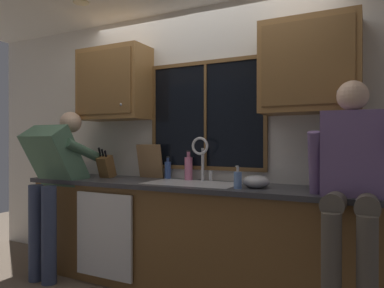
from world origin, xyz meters
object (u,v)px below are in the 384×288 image
Objects in this scene: person_standing at (54,175)px; soap_dispenser at (238,180)px; cutting_board at (150,161)px; person_sitting_on_counter at (352,169)px; mixing_bowl at (256,182)px; knife_block at (106,167)px; bottle_tall_clear at (189,168)px; bottle_green_glass at (168,170)px.

person_standing reaches higher than soap_dispenser.
person_standing is 0.91m from cutting_board.
person_sitting_on_counter is 6.13× the size of mixing_bowl.
knife_block is 0.85m from bottle_tall_clear.
bottle_tall_clear is (0.23, -0.02, 0.03)m from bottle_green_glass.
knife_block reaches higher than bottle_green_glass.
bottle_green_glass is at bearing 155.25° from soap_dispenser.
mixing_bowl is 0.16m from soap_dispenser.
person_standing is 7.67× the size of mixing_bowl.
cutting_board is 1.64× the size of mixing_bowl.
person_sitting_on_counter is 1.72m from bottle_green_glass.
cutting_board is (0.40, 0.18, 0.06)m from knife_block.
person_sitting_on_counter is at bearing -16.91° from bottle_green_glass.
person_sitting_on_counter reaches higher than cutting_board.
bottle_tall_clear is (0.83, 0.17, 0.01)m from knife_block.
person_standing is at bearing -148.92° from bottle_green_glass.
soap_dispenser is at bearing -19.81° from cutting_board.
cutting_board is at bearing -175.78° from bottle_green_glass.
soap_dispenser reaches higher than mixing_bowl.
knife_block is at bearing -168.15° from bottle_tall_clear.
knife_block reaches higher than mixing_bowl.
cutting_board is at bearing 167.50° from mixing_bowl.
bottle_green_glass is at bearing 163.09° from person_sitting_on_counter.
mixing_bowl is (-0.69, 0.23, -0.14)m from person_sitting_on_counter.
person_standing is 4.68× the size of cutting_board.
person_sitting_on_counter is at bearing -18.97° from bottle_tall_clear.
bottle_tall_clear is at bearing 25.05° from person_standing.
mixing_bowl is (1.15, -0.26, -0.12)m from cutting_board.
bottle_green_glass is at bearing 176.28° from bottle_tall_clear.
person_sitting_on_counter is 4.55× the size of bottle_tall_clear.
soap_dispenser is at bearing 172.20° from person_sitting_on_counter.
mixing_bowl is 0.77m from bottle_tall_clear.
mixing_bowl is (1.87, 0.28, -0.00)m from person_standing.
cutting_board is at bearing 160.19° from soap_dispenser.
cutting_board reaches higher than soap_dispenser.
knife_block is 1.56× the size of mixing_bowl.
soap_dispenser is (1.45, -0.20, -0.04)m from knife_block.
knife_block reaches higher than soap_dispenser.
cutting_board reaches higher than mixing_bowl.
person_standing is at bearing -131.25° from knife_block.
bottle_tall_clear reaches higher than soap_dispenser.
cutting_board is at bearing 23.53° from knife_block.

